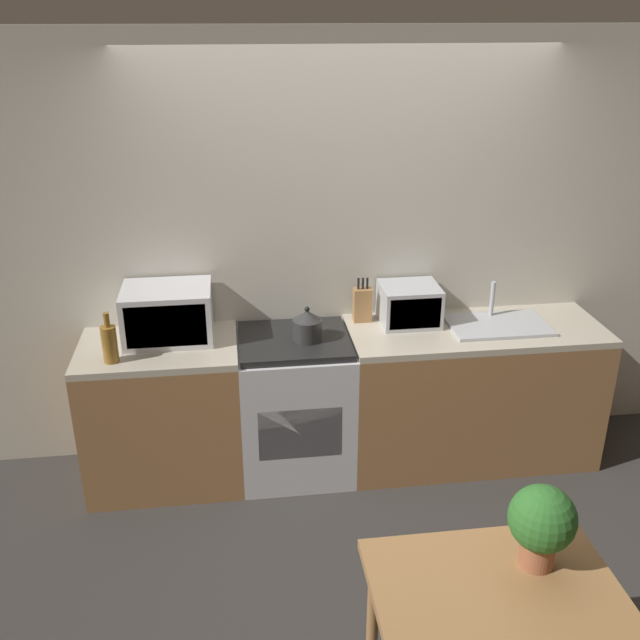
% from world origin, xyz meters
% --- Properties ---
extents(ground_plane, '(16.00, 16.00, 0.00)m').
position_xyz_m(ground_plane, '(0.00, 0.00, 0.00)').
color(ground_plane, '#33302D').
extents(wall_back, '(10.00, 0.06, 2.60)m').
position_xyz_m(wall_back, '(0.00, 1.14, 1.30)').
color(wall_back, beige).
rests_on(wall_back, ground_plane).
extents(counter_left_run, '(0.91, 0.62, 0.90)m').
position_xyz_m(counter_left_run, '(-1.11, 0.80, 0.45)').
color(counter_left_run, olive).
rests_on(counter_left_run, ground_plane).
extents(counter_right_run, '(1.55, 0.62, 0.90)m').
position_xyz_m(counter_right_run, '(0.79, 0.80, 0.45)').
color(counter_right_run, olive).
rests_on(counter_right_run, ground_plane).
extents(stove_range, '(0.67, 0.62, 0.90)m').
position_xyz_m(stove_range, '(-0.32, 0.79, 0.45)').
color(stove_range, silver).
rests_on(stove_range, ground_plane).
extents(kettle, '(0.17, 0.17, 0.21)m').
position_xyz_m(kettle, '(-0.25, 0.76, 0.99)').
color(kettle, '#2D2D2D').
rests_on(kettle, stove_range).
extents(microwave, '(0.51, 0.38, 0.31)m').
position_xyz_m(microwave, '(-1.04, 0.89, 1.06)').
color(microwave, silver).
rests_on(microwave, counter_left_run).
extents(bottle, '(0.08, 0.08, 0.29)m').
position_xyz_m(bottle, '(-1.34, 0.62, 1.01)').
color(bottle, olive).
rests_on(bottle, counter_left_run).
extents(knife_block, '(0.11, 0.07, 0.28)m').
position_xyz_m(knife_block, '(0.12, 0.99, 1.01)').
color(knife_block, '#9E7042').
rests_on(knife_block, counter_right_run).
extents(toaster_oven, '(0.35, 0.31, 0.24)m').
position_xyz_m(toaster_oven, '(0.40, 0.93, 1.02)').
color(toaster_oven, '#ADAFB5').
rests_on(toaster_oven, counter_right_run).
extents(sink_basin, '(0.60, 0.38, 0.24)m').
position_xyz_m(sink_basin, '(0.92, 0.80, 0.91)').
color(sink_basin, '#ADAFB5').
rests_on(sink_basin, counter_right_run).
extents(dining_table, '(0.91, 0.70, 0.73)m').
position_xyz_m(dining_table, '(0.23, -1.12, 0.64)').
color(dining_table, '#9E7042').
rests_on(dining_table, ground_plane).
extents(potted_plant, '(0.25, 0.25, 0.34)m').
position_xyz_m(potted_plant, '(0.42, -0.99, 0.93)').
color(potted_plant, '#9E5B3D').
rests_on(potted_plant, dining_table).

